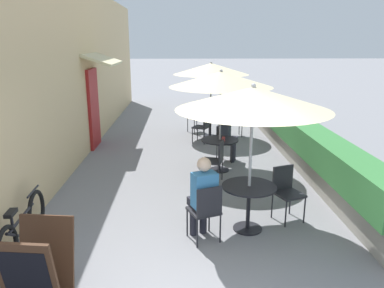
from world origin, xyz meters
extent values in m
cube|color=#D6B784|center=(-2.55, 7.34, 2.10)|extent=(0.24, 14.68, 4.20)
cube|color=maroon|center=(-2.39, 6.61, 1.05)|extent=(0.08, 0.96, 2.10)
cube|color=beige|center=(-2.08, 6.61, 2.35)|extent=(0.78, 1.80, 0.30)
cube|color=gray|center=(2.75, 7.24, 0.23)|extent=(0.44, 13.68, 0.45)
cube|color=#387A3D|center=(2.75, 7.24, 0.73)|extent=(0.60, 13.00, 0.56)
cylinder|color=black|center=(0.96, 1.80, 0.01)|extent=(0.44, 0.44, 0.02)
cylinder|color=black|center=(0.96, 1.80, 0.36)|extent=(0.06, 0.06, 0.69)
cylinder|color=black|center=(0.96, 1.80, 0.70)|extent=(0.82, 0.82, 0.02)
cylinder|color=#B7B7BC|center=(0.96, 1.80, 1.07)|extent=(0.04, 0.04, 2.14)
cone|color=beige|center=(0.96, 1.80, 2.02)|extent=(2.20, 2.20, 0.32)
sphere|color=#B7B7BC|center=(0.96, 1.80, 2.20)|extent=(0.07, 0.07, 0.07)
cube|color=#232328|center=(1.66, 2.07, 0.45)|extent=(0.52, 0.52, 0.04)
cube|color=#232328|center=(1.59, 2.25, 0.66)|extent=(0.36, 0.17, 0.42)
cylinder|color=#232328|center=(1.56, 1.84, 0.23)|extent=(0.02, 0.02, 0.45)
cylinder|color=#232328|center=(1.89, 1.97, 0.23)|extent=(0.02, 0.02, 0.45)
cylinder|color=#232328|center=(1.43, 2.17, 0.23)|extent=(0.02, 0.02, 0.45)
cylinder|color=#232328|center=(1.76, 2.31, 0.23)|extent=(0.02, 0.02, 0.45)
cube|color=#232328|center=(0.27, 1.52, 0.45)|extent=(0.52, 0.52, 0.04)
cube|color=#232328|center=(0.34, 1.34, 0.66)|extent=(0.36, 0.17, 0.42)
cylinder|color=#232328|center=(0.37, 1.75, 0.23)|extent=(0.02, 0.02, 0.45)
cylinder|color=#232328|center=(0.04, 1.62, 0.23)|extent=(0.02, 0.02, 0.45)
cylinder|color=#232328|center=(0.50, 1.42, 0.23)|extent=(0.02, 0.02, 0.45)
cylinder|color=#232328|center=(0.17, 1.28, 0.23)|extent=(0.02, 0.02, 0.45)
cylinder|color=#23232D|center=(0.28, 1.71, 0.24)|extent=(0.11, 0.11, 0.47)
cylinder|color=#23232D|center=(0.13, 1.65, 0.24)|extent=(0.11, 0.11, 0.47)
cube|color=#23232D|center=(0.24, 1.60, 0.53)|extent=(0.41, 0.45, 0.12)
cube|color=teal|center=(0.28, 1.50, 0.78)|extent=(0.40, 0.33, 0.50)
sphere|color=beige|center=(0.27, 1.52, 1.15)|extent=(0.20, 0.20, 0.20)
cylinder|color=black|center=(0.80, 4.52, 0.01)|extent=(0.44, 0.44, 0.02)
cylinder|color=black|center=(0.80, 4.52, 0.36)|extent=(0.06, 0.06, 0.69)
cylinder|color=black|center=(0.80, 4.52, 0.70)|extent=(0.82, 0.82, 0.02)
cylinder|color=#B7B7BC|center=(0.80, 4.52, 1.07)|extent=(0.04, 0.04, 2.14)
cone|color=beige|center=(0.80, 4.52, 2.02)|extent=(2.20, 2.20, 0.32)
sphere|color=#B7B7BC|center=(0.80, 4.52, 2.20)|extent=(0.07, 0.07, 0.07)
cube|color=#232328|center=(0.57, 3.80, 0.45)|extent=(0.50, 0.50, 0.04)
cube|color=#232328|center=(0.75, 3.75, 0.66)|extent=(0.14, 0.37, 0.42)
cylinder|color=#232328|center=(0.46, 4.03, 0.23)|extent=(0.02, 0.02, 0.45)
cylinder|color=#232328|center=(0.35, 3.69, 0.23)|extent=(0.02, 0.02, 0.45)
cylinder|color=#232328|center=(0.80, 3.92, 0.23)|extent=(0.02, 0.02, 0.45)
cylinder|color=#232328|center=(0.69, 3.58, 0.23)|extent=(0.02, 0.02, 0.45)
cube|color=#232328|center=(1.02, 5.23, 0.45)|extent=(0.50, 0.50, 0.04)
cube|color=#232328|center=(0.85, 5.29, 0.66)|extent=(0.14, 0.37, 0.42)
cylinder|color=#232328|center=(1.14, 5.01, 0.23)|extent=(0.02, 0.02, 0.45)
cylinder|color=#232328|center=(1.25, 5.35, 0.23)|extent=(0.02, 0.02, 0.45)
cylinder|color=#232328|center=(0.80, 5.12, 0.23)|extent=(0.02, 0.02, 0.45)
cylinder|color=#232328|center=(0.91, 5.46, 0.23)|extent=(0.02, 0.02, 0.45)
cylinder|color=#23232D|center=(1.17, 5.10, 0.24)|extent=(0.11, 0.11, 0.47)
cylinder|color=#23232D|center=(1.22, 5.26, 0.24)|extent=(0.11, 0.11, 0.47)
cube|color=#23232D|center=(1.11, 5.21, 0.53)|extent=(0.43, 0.39, 0.12)
cube|color=#282D38|center=(1.01, 5.24, 0.78)|extent=(0.31, 0.39, 0.50)
sphere|color=tan|center=(1.02, 5.23, 1.15)|extent=(0.20, 0.20, 0.20)
cylinder|color=#B73D3D|center=(0.87, 4.40, 0.76)|extent=(0.07, 0.07, 0.09)
cylinder|color=black|center=(0.83, 7.59, 0.01)|extent=(0.44, 0.44, 0.02)
cylinder|color=black|center=(0.83, 7.59, 0.36)|extent=(0.06, 0.06, 0.69)
cylinder|color=black|center=(0.83, 7.59, 0.70)|extent=(0.82, 0.82, 0.02)
cylinder|color=#B7B7BC|center=(0.83, 7.59, 1.07)|extent=(0.04, 0.04, 2.14)
cone|color=beige|center=(0.83, 7.59, 2.02)|extent=(2.20, 2.20, 0.32)
sphere|color=#B7B7BC|center=(0.83, 7.59, 2.20)|extent=(0.07, 0.07, 0.07)
cube|color=#232328|center=(1.58, 7.64, 0.45)|extent=(0.43, 0.43, 0.04)
cube|color=#232328|center=(1.57, 7.83, 0.66)|extent=(0.38, 0.06, 0.42)
cylinder|color=#232328|center=(1.42, 7.45, 0.23)|extent=(0.02, 0.02, 0.45)
cylinder|color=#232328|center=(1.78, 7.48, 0.23)|extent=(0.02, 0.02, 0.45)
cylinder|color=#232328|center=(1.39, 7.81, 0.23)|extent=(0.02, 0.02, 0.45)
cylinder|color=#232328|center=(1.75, 7.84, 0.23)|extent=(0.02, 0.02, 0.45)
cube|color=#232328|center=(0.41, 8.21, 0.45)|extent=(0.56, 0.56, 0.04)
cube|color=#232328|center=(0.26, 8.10, 0.66)|extent=(0.24, 0.33, 0.42)
cylinder|color=#232328|center=(0.66, 8.16, 0.23)|extent=(0.02, 0.02, 0.45)
cylinder|color=#232328|center=(0.46, 8.46, 0.23)|extent=(0.02, 0.02, 0.45)
cylinder|color=#232328|center=(0.36, 7.96, 0.23)|extent=(0.02, 0.02, 0.45)
cylinder|color=#232328|center=(0.16, 8.25, 0.23)|extent=(0.02, 0.02, 0.45)
cube|color=#232328|center=(0.51, 6.91, 0.45)|extent=(0.53, 0.53, 0.04)
cube|color=#232328|center=(0.68, 6.83, 0.66)|extent=(0.19, 0.36, 0.42)
cylinder|color=#232328|center=(0.43, 7.15, 0.23)|extent=(0.02, 0.02, 0.45)
cylinder|color=#232328|center=(0.27, 6.83, 0.23)|extent=(0.02, 0.02, 0.45)
cylinder|color=#232328|center=(0.75, 7.00, 0.23)|extent=(0.02, 0.02, 0.45)
cylinder|color=#232328|center=(0.59, 6.67, 0.23)|extent=(0.02, 0.02, 0.45)
cylinder|color=white|center=(0.69, 7.63, 0.76)|extent=(0.07, 0.07, 0.09)
torus|color=black|center=(-2.23, 1.83, 0.33)|extent=(0.09, 0.65, 0.65)
torus|color=black|center=(-2.17, 0.71, 0.33)|extent=(0.09, 0.65, 0.65)
cylinder|color=black|center=(-2.20, 1.27, 0.51)|extent=(0.08, 0.87, 0.04)
cylinder|color=black|center=(-2.19, 1.07, 0.34)|extent=(0.07, 0.64, 0.42)
cylinder|color=black|center=(-2.18, 0.96, 0.60)|extent=(0.04, 0.04, 0.23)
cube|color=black|center=(-2.18, 0.96, 0.72)|extent=(0.11, 0.22, 0.05)
cylinder|color=black|center=(-2.23, 1.78, 0.67)|extent=(0.05, 0.46, 0.03)
cube|color=#422819|center=(-1.52, 0.27, 0.49)|extent=(0.63, 0.30, 0.97)
cube|color=black|center=(-1.52, 0.29, 0.51)|extent=(0.51, 0.22, 0.73)
cube|color=#422819|center=(-1.57, -0.13, 0.49)|extent=(0.63, 0.30, 0.97)
cube|color=black|center=(-1.57, -0.14, 0.51)|extent=(0.51, 0.22, 0.73)
camera|label=1|loc=(-0.04, -3.38, 2.79)|focal=35.00mm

